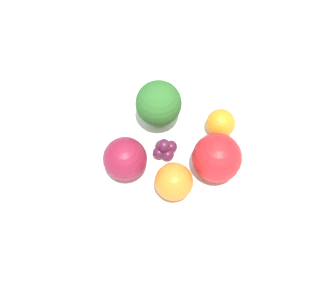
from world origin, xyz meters
TOP-DOWN VIEW (x-y plane):
  - ground_plane at (0.00, 0.00)m, footprint 6.00×6.00m
  - table_surface at (0.00, 0.00)m, footprint 1.20×1.20m
  - bowl at (0.00, 0.00)m, footprint 0.21×0.21m
  - broccoli at (0.04, -0.01)m, footprint 0.06×0.06m
  - apple_red at (-0.06, -0.03)m, footprint 0.06×0.06m
  - apple_green at (0.00, 0.06)m, footprint 0.05×0.05m
  - orange_front at (-0.06, 0.03)m, footprint 0.05×0.05m
  - orange_back at (-0.02, -0.07)m, footprint 0.04×0.04m
  - grape_cluster at (-0.01, 0.01)m, footprint 0.03×0.03m

SIDE VIEW (x-z plane):
  - ground_plane at x=0.00m, z-range 0.00..0.00m
  - table_surface at x=0.00m, z-range 0.00..0.02m
  - bowl at x=0.00m, z-range 0.02..0.05m
  - grape_cluster at x=-0.01m, z-range 0.04..0.07m
  - orange_back at x=-0.02m, z-range 0.05..0.09m
  - orange_front at x=-0.06m, z-range 0.05..0.09m
  - apple_green at x=0.00m, z-range 0.05..0.10m
  - apple_red at x=-0.06m, z-range 0.05..0.11m
  - broccoli at x=0.04m, z-range 0.05..0.13m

